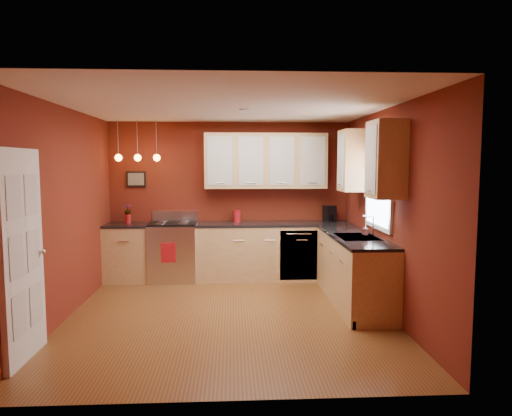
{
  "coord_description": "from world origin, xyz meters",
  "views": [
    {
      "loc": [
        0.04,
        -5.61,
        1.9
      ],
      "look_at": [
        0.39,
        1.0,
        1.26
      ],
      "focal_mm": 32.0,
      "sensor_mm": 36.0,
      "label": 1
    }
  ],
  "objects": [
    {
      "name": "coffee_maker",
      "position": [
        1.68,
        1.92,
        1.06
      ],
      "size": [
        0.23,
        0.22,
        0.27
      ],
      "rotation": [
        0.0,
        0.0,
        0.36
      ],
      "color": "black",
      "rests_on": "counter_back_right"
    },
    {
      "name": "gas_range",
      "position": [
        -0.92,
        1.8,
        0.48
      ],
      "size": [
        0.76,
        0.64,
        1.11
      ],
      "color": "silver",
      "rests_on": "floor"
    },
    {
      "name": "ceiling",
      "position": [
        0.0,
        0.0,
        2.6
      ],
      "size": [
        4.0,
        4.2,
        0.02
      ],
      "primitive_type": "cube",
      "color": "white",
      "rests_on": "wall_back"
    },
    {
      "name": "red_vase",
      "position": [
        -1.65,
        1.84,
        1.01
      ],
      "size": [
        0.09,
        0.09,
        0.15
      ],
      "primitive_type": "cylinder",
      "color": "#A71219",
      "rests_on": "counter_back_left"
    },
    {
      "name": "pendant_lights",
      "position": [
        -1.45,
        1.75,
        2.01
      ],
      "size": [
        0.71,
        0.11,
        0.66
      ],
      "color": "gray",
      "rests_on": "ceiling"
    },
    {
      "name": "flowers",
      "position": [
        -1.65,
        1.84,
        1.16
      ],
      "size": [
        0.14,
        0.14,
        0.19
      ],
      "primitive_type": "imported",
      "rotation": [
        0.0,
        0.0,
        0.37
      ],
      "color": "#A71219",
      "rests_on": "red_vase"
    },
    {
      "name": "dishwasher_front",
      "position": [
        1.1,
        1.51,
        0.45
      ],
      "size": [
        0.6,
        0.02,
        0.8
      ],
      "primitive_type": "cube",
      "color": "silver",
      "rests_on": "base_cabinets_back_right"
    },
    {
      "name": "sink",
      "position": [
        1.7,
        0.3,
        0.92
      ],
      "size": [
        0.5,
        0.7,
        0.33
      ],
      "color": "gray",
      "rests_on": "counter_right"
    },
    {
      "name": "counter_back_left",
      "position": [
        -1.65,
        1.8,
        0.92
      ],
      "size": [
        0.7,
        0.62,
        0.04
      ],
      "primitive_type": "cube",
      "color": "black",
      "rests_on": "base_cabinets_back_left"
    },
    {
      "name": "base_cabinets_back_right",
      "position": [
        0.73,
        1.8,
        0.45
      ],
      "size": [
        2.54,
        0.6,
        0.9
      ],
      "primitive_type": "cube",
      "color": "tan",
      "rests_on": "floor"
    },
    {
      "name": "soap_pump",
      "position": [
        1.78,
        0.22,
        1.03
      ],
      "size": [
        0.1,
        0.1,
        0.17
      ],
      "primitive_type": "imported",
      "rotation": [
        0.0,
        0.0,
        -0.38
      ],
      "color": "white",
      "rests_on": "counter_right"
    },
    {
      "name": "counter_back_right",
      "position": [
        0.73,
        1.8,
        0.92
      ],
      "size": [
        2.54,
        0.62,
        0.04
      ],
      "primitive_type": "cube",
      "color": "black",
      "rests_on": "base_cabinets_back_right"
    },
    {
      "name": "floor",
      "position": [
        0.0,
        0.0,
        0.0
      ],
      "size": [
        4.2,
        4.2,
        0.0
      ],
      "primitive_type": "plane",
      "color": "brown",
      "rests_on": "ground"
    },
    {
      "name": "door_left_wall",
      "position": [
        -1.97,
        -1.2,
        1.03
      ],
      "size": [
        0.12,
        0.82,
        2.05
      ],
      "color": "white",
      "rests_on": "floor"
    },
    {
      "name": "dish_towel",
      "position": [
        -0.96,
        1.47,
        0.52
      ],
      "size": [
        0.23,
        0.02,
        0.31
      ],
      "primitive_type": "cube",
      "color": "#A71219",
      "rests_on": "gas_range"
    },
    {
      "name": "upper_cabinets_right",
      "position": [
        1.82,
        0.32,
        1.95
      ],
      "size": [
        0.35,
        1.95,
        0.9
      ],
      "primitive_type": "cube",
      "color": "tan",
      "rests_on": "wall_right"
    },
    {
      "name": "wall_front",
      "position": [
        0.0,
        -2.1,
        1.3
      ],
      "size": [
        4.0,
        0.02,
        2.6
      ],
      "primitive_type": "cube",
      "color": "maroon",
      "rests_on": "floor"
    },
    {
      "name": "base_cabinets_right",
      "position": [
        1.7,
        0.45,
        0.45
      ],
      "size": [
        0.6,
        2.1,
        0.9
      ],
      "primitive_type": "cube",
      "color": "tan",
      "rests_on": "floor"
    },
    {
      "name": "red_canister",
      "position": [
        0.12,
        1.94,
        1.04
      ],
      "size": [
        0.13,
        0.13,
        0.2
      ],
      "color": "#A71219",
      "rests_on": "counter_back_right"
    },
    {
      "name": "wall_right",
      "position": [
        2.0,
        0.0,
        1.3
      ],
      "size": [
        0.02,
        4.2,
        2.6
      ],
      "primitive_type": "cube",
      "color": "maroon",
      "rests_on": "floor"
    },
    {
      "name": "counter_right",
      "position": [
        1.7,
        0.45,
        0.92
      ],
      "size": [
        0.62,
        2.1,
        0.04
      ],
      "primitive_type": "cube",
      "color": "black",
      "rests_on": "base_cabinets_right"
    },
    {
      "name": "window",
      "position": [
        1.97,
        0.3,
        1.69
      ],
      "size": [
        0.06,
        1.02,
        1.22
      ],
      "color": "white",
      "rests_on": "wall_right"
    },
    {
      "name": "base_cabinets_back_left",
      "position": [
        -1.65,
        1.8,
        0.45
      ],
      "size": [
        0.7,
        0.6,
        0.9
      ],
      "primitive_type": "cube",
      "color": "tan",
      "rests_on": "floor"
    },
    {
      "name": "wall_left",
      "position": [
        -2.0,
        0.0,
        1.3
      ],
      "size": [
        0.02,
        4.2,
        2.6
      ],
      "primitive_type": "cube",
      "color": "maroon",
      "rests_on": "floor"
    },
    {
      "name": "upper_cabinets_back",
      "position": [
        0.6,
        1.93,
        1.95
      ],
      "size": [
        2.0,
        0.35,
        0.9
      ],
      "primitive_type": "cube",
      "color": "tan",
      "rests_on": "wall_back"
    },
    {
      "name": "wall_back",
      "position": [
        0.0,
        2.1,
        1.3
      ],
      "size": [
        4.0,
        0.02,
        2.6
      ],
      "primitive_type": "cube",
      "color": "maroon",
      "rests_on": "floor"
    },
    {
      "name": "wall_picture",
      "position": [
        -1.55,
        2.08,
        1.65
      ],
      "size": [
        0.32,
        0.03,
        0.26
      ],
      "primitive_type": "cube",
      "color": "black",
      "rests_on": "wall_back"
    }
  ]
}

